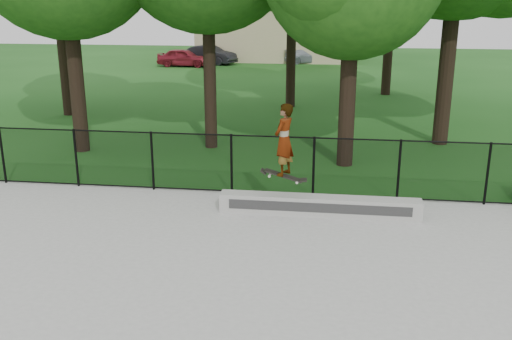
# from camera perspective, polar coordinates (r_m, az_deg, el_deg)

# --- Properties ---
(ground) EXTENTS (100.00, 100.00, 0.00)m
(ground) POSITION_cam_1_polar(r_m,az_deg,el_deg) (8.98, -9.28, -15.02)
(ground) COLOR #184914
(ground) RESTS_ON ground
(concrete_slab) EXTENTS (14.00, 12.00, 0.06)m
(concrete_slab) POSITION_cam_1_polar(r_m,az_deg,el_deg) (8.96, -9.29, -14.86)
(concrete_slab) COLOR #9E9F99
(concrete_slab) RESTS_ON ground
(grind_ledge) EXTENTS (4.44, 0.40, 0.43)m
(grind_ledge) POSITION_cam_1_polar(r_m,az_deg,el_deg) (12.75, 6.33, -3.56)
(grind_ledge) COLOR #B5B4AF
(grind_ledge) RESTS_ON concrete_slab
(car_a) EXTENTS (3.72, 1.64, 1.26)m
(car_a) POSITION_cam_1_polar(r_m,az_deg,el_deg) (41.23, -7.24, 11.10)
(car_a) COLOR maroon
(car_a) RESTS_ON ground
(car_b) EXTENTS (3.94, 2.58, 1.34)m
(car_b) POSITION_cam_1_polar(r_m,az_deg,el_deg) (42.59, -4.68, 11.42)
(car_b) COLOR black
(car_b) RESTS_ON ground
(car_c) EXTENTS (3.73, 2.54, 1.08)m
(car_c) POSITION_cam_1_polar(r_m,az_deg,el_deg) (43.12, 5.25, 11.30)
(car_c) COLOR #8A939D
(car_c) RESTS_ON ground
(skater_airborne) EXTENTS (0.82, 0.67, 1.76)m
(skater_airborne) POSITION_cam_1_polar(r_m,az_deg,el_deg) (12.20, 2.82, 2.88)
(skater_airborne) COLOR black
(skater_airborne) RESTS_ON ground
(chainlink_fence) EXTENTS (16.06, 0.06, 1.50)m
(chainlink_fence) POSITION_cam_1_polar(r_m,az_deg,el_deg) (13.93, -2.47, 0.62)
(chainlink_fence) COLOR black
(chainlink_fence) RESTS_ON concrete_slab
(distant_building) EXTENTS (12.40, 6.40, 4.30)m
(distant_building) POSITION_cam_1_polar(r_m,az_deg,el_deg) (45.53, 2.28, 13.70)
(distant_building) COLOR tan
(distant_building) RESTS_ON ground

